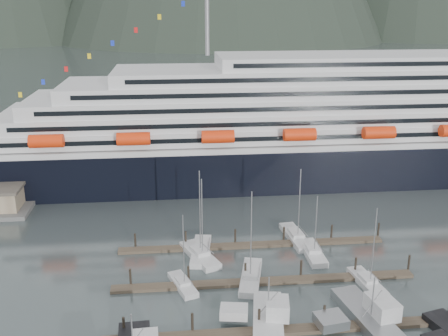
{
  "coord_description": "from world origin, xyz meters",
  "views": [
    {
      "loc": [
        -19.01,
        -69.09,
        42.41
      ],
      "look_at": [
        -9.54,
        22.0,
        13.15
      ],
      "focal_mm": 42.0,
      "sensor_mm": 36.0,
      "label": 1
    }
  ],
  "objects_px": {
    "sailboat_e": "(201,251)",
    "sailboat_g": "(296,237)",
    "cruise_ship": "(367,128)",
    "sailboat_c": "(200,256)",
    "trawler_c": "(370,319)",
    "trawler_b": "(267,318)",
    "sailboat_a": "(183,285)",
    "sailboat_h": "(367,283)",
    "sailboat_f": "(313,253)",
    "sailboat_b": "(251,278)"
  },
  "relations": [
    {
      "from": "sailboat_c",
      "to": "cruise_ship",
      "type": "bearing_deg",
      "value": -68.4
    },
    {
      "from": "sailboat_b",
      "to": "sailboat_h",
      "type": "xyz_separation_m",
      "value": [
        17.88,
        -3.37,
        -0.02
      ]
    },
    {
      "from": "sailboat_c",
      "to": "trawler_b",
      "type": "relative_size",
      "value": 1.2
    },
    {
      "from": "sailboat_a",
      "to": "sailboat_b",
      "type": "relative_size",
      "value": 0.8
    },
    {
      "from": "sailboat_a",
      "to": "sailboat_c",
      "type": "xyz_separation_m",
      "value": [
        3.22,
        9.39,
        0.04
      ]
    },
    {
      "from": "sailboat_e",
      "to": "trawler_b",
      "type": "distance_m",
      "value": 23.29
    },
    {
      "from": "cruise_ship",
      "to": "sailboat_f",
      "type": "relative_size",
      "value": 17.56
    },
    {
      "from": "sailboat_e",
      "to": "sailboat_g",
      "type": "bearing_deg",
      "value": -69.53
    },
    {
      "from": "sailboat_f",
      "to": "trawler_b",
      "type": "distance_m",
      "value": 22.7
    },
    {
      "from": "sailboat_e",
      "to": "trawler_b",
      "type": "height_order",
      "value": "sailboat_e"
    },
    {
      "from": "sailboat_h",
      "to": "trawler_b",
      "type": "bearing_deg",
      "value": 108.6
    },
    {
      "from": "sailboat_e",
      "to": "trawler_b",
      "type": "xyz_separation_m",
      "value": [
        7.69,
        -21.98,
        0.53
      ]
    },
    {
      "from": "sailboat_f",
      "to": "cruise_ship",
      "type": "bearing_deg",
      "value": -30.23
    },
    {
      "from": "sailboat_c",
      "to": "sailboat_g",
      "type": "bearing_deg",
      "value": -95.07
    },
    {
      "from": "sailboat_g",
      "to": "trawler_c",
      "type": "xyz_separation_m",
      "value": [
        3.69,
        -27.67,
        0.57
      ]
    },
    {
      "from": "trawler_c",
      "to": "sailboat_g",
      "type": "bearing_deg",
      "value": -2.15
    },
    {
      "from": "sailboat_a",
      "to": "sailboat_c",
      "type": "relative_size",
      "value": 0.83
    },
    {
      "from": "trawler_b",
      "to": "sailboat_g",
      "type": "bearing_deg",
      "value": -11.88
    },
    {
      "from": "sailboat_b",
      "to": "trawler_c",
      "type": "bearing_deg",
      "value": -121.01
    },
    {
      "from": "cruise_ship",
      "to": "sailboat_c",
      "type": "bearing_deg",
      "value": -136.48
    },
    {
      "from": "sailboat_e",
      "to": "sailboat_f",
      "type": "xyz_separation_m",
      "value": [
        19.38,
        -2.54,
        -0.03
      ]
    },
    {
      "from": "sailboat_c",
      "to": "sailboat_f",
      "type": "bearing_deg",
      "value": -114.81
    },
    {
      "from": "cruise_ship",
      "to": "sailboat_b",
      "type": "xyz_separation_m",
      "value": [
        -37.14,
        -50.89,
        -11.59
      ]
    },
    {
      "from": "sailboat_a",
      "to": "sailboat_g",
      "type": "xyz_separation_m",
      "value": [
        21.41,
        14.9,
        0.03
      ]
    },
    {
      "from": "trawler_c",
      "to": "sailboat_e",
      "type": "bearing_deg",
      "value": 32.57
    },
    {
      "from": "sailboat_c",
      "to": "trawler_b",
      "type": "height_order",
      "value": "sailboat_c"
    },
    {
      "from": "sailboat_c",
      "to": "sailboat_e",
      "type": "xyz_separation_m",
      "value": [
        0.3,
        1.55,
        0.0
      ]
    },
    {
      "from": "sailboat_g",
      "to": "sailboat_e",
      "type": "bearing_deg",
      "value": 96.69
    },
    {
      "from": "sailboat_b",
      "to": "sailboat_f",
      "type": "bearing_deg",
      "value": -45.5
    },
    {
      "from": "sailboat_a",
      "to": "sailboat_h",
      "type": "height_order",
      "value": "sailboat_h"
    },
    {
      "from": "trawler_c",
      "to": "sailboat_c",
      "type": "bearing_deg",
      "value": 34.89
    },
    {
      "from": "sailboat_c",
      "to": "sailboat_e",
      "type": "bearing_deg",
      "value": -32.74
    },
    {
      "from": "sailboat_h",
      "to": "trawler_b",
      "type": "xyz_separation_m",
      "value": [
        -17.52,
        -8.69,
        0.56
      ]
    },
    {
      "from": "cruise_ship",
      "to": "sailboat_e",
      "type": "height_order",
      "value": "cruise_ship"
    },
    {
      "from": "sailboat_a",
      "to": "trawler_c",
      "type": "distance_m",
      "value": 28.17
    },
    {
      "from": "sailboat_c",
      "to": "trawler_c",
      "type": "xyz_separation_m",
      "value": [
        21.89,
        -22.16,
        0.55
      ]
    },
    {
      "from": "sailboat_f",
      "to": "sailboat_g",
      "type": "height_order",
      "value": "sailboat_g"
    },
    {
      "from": "sailboat_c",
      "to": "sailboat_h",
      "type": "relative_size",
      "value": 1.12
    },
    {
      "from": "sailboat_c",
      "to": "sailboat_h",
      "type": "height_order",
      "value": "sailboat_c"
    },
    {
      "from": "cruise_ship",
      "to": "sailboat_e",
      "type": "bearing_deg",
      "value": -137.35
    },
    {
      "from": "sailboat_b",
      "to": "sailboat_c",
      "type": "distance_m",
      "value": 11.33
    },
    {
      "from": "sailboat_e",
      "to": "sailboat_f",
      "type": "bearing_deg",
      "value": -89.48
    },
    {
      "from": "trawler_b",
      "to": "trawler_c",
      "type": "relative_size",
      "value": 0.78
    },
    {
      "from": "sailboat_g",
      "to": "sailboat_a",
      "type": "bearing_deg",
      "value": 119.03
    },
    {
      "from": "sailboat_c",
      "to": "sailboat_h",
      "type": "distance_m",
      "value": 28.08
    },
    {
      "from": "sailboat_h",
      "to": "sailboat_f",
      "type": "bearing_deg",
      "value": 20.65
    },
    {
      "from": "sailboat_h",
      "to": "sailboat_a",
      "type": "bearing_deg",
      "value": 77.53
    },
    {
      "from": "sailboat_c",
      "to": "trawler_b",
      "type": "bearing_deg",
      "value": 179.42
    },
    {
      "from": "sailboat_g",
      "to": "cruise_ship",
      "type": "bearing_deg",
      "value": -41.48
    },
    {
      "from": "sailboat_c",
      "to": "sailboat_a",
      "type": "bearing_deg",
      "value": 139.15
    }
  ]
}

